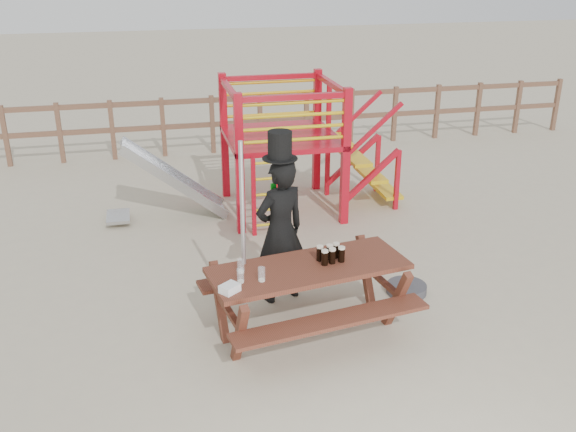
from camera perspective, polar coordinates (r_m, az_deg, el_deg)
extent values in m
plane|color=#B3A78B|center=(7.35, 4.14, -9.66)|extent=(60.00, 60.00, 0.00)
cube|color=brown|center=(13.36, -4.67, 10.33)|extent=(15.00, 0.06, 0.10)
cube|color=brown|center=(13.48, -4.60, 8.24)|extent=(15.00, 0.06, 0.10)
cube|color=brown|center=(13.59, -23.82, 6.50)|extent=(0.09, 0.09, 1.20)
cube|color=brown|center=(13.43, -19.62, 6.95)|extent=(0.09, 0.09, 1.20)
cube|color=brown|center=(13.35, -15.35, 7.37)|extent=(0.09, 0.09, 1.20)
cube|color=brown|center=(13.35, -11.03, 7.75)|extent=(0.09, 0.09, 1.20)
cube|color=brown|center=(13.42, -6.73, 8.09)|extent=(0.09, 0.09, 1.20)
cube|color=brown|center=(13.56, -2.49, 8.37)|extent=(0.09, 0.09, 1.20)
cube|color=brown|center=(13.77, 1.64, 8.61)|extent=(0.09, 0.09, 1.20)
cube|color=brown|center=(14.05, 5.64, 8.79)|extent=(0.09, 0.09, 1.20)
cube|color=brown|center=(14.40, 9.46, 8.93)|extent=(0.09, 0.09, 1.20)
cube|color=brown|center=(14.81, 13.09, 9.03)|extent=(0.09, 0.09, 1.20)
cube|color=brown|center=(15.27, 16.52, 9.08)|extent=(0.09, 0.09, 1.20)
cube|color=brown|center=(15.78, 19.73, 9.11)|extent=(0.09, 0.09, 1.20)
cube|color=brown|center=(16.33, 22.74, 9.10)|extent=(0.09, 0.09, 1.20)
cube|color=#AF0B1A|center=(9.27, -4.33, 4.50)|extent=(0.12, 0.12, 2.10)
cube|color=#AF0B1A|center=(9.63, 5.14, 5.17)|extent=(0.12, 0.12, 2.10)
cube|color=#AF0B1A|center=(10.79, -5.69, 7.05)|extent=(0.12, 0.12, 2.10)
cube|color=#AF0B1A|center=(11.10, 2.58, 7.58)|extent=(0.12, 0.12, 2.10)
cube|color=#AF0B1A|center=(10.13, -0.58, 7.01)|extent=(1.72, 1.72, 0.08)
cube|color=#AF0B1A|center=(9.18, 0.51, 10.52)|extent=(1.60, 0.08, 0.08)
cube|color=#AF0B1A|center=(10.71, -1.55, 12.25)|extent=(1.60, 0.08, 0.08)
cube|color=#AF0B1A|center=(9.80, -5.25, 11.20)|extent=(0.08, 1.60, 0.08)
cube|color=#AF0B1A|center=(10.14, 3.91, 11.62)|extent=(0.08, 1.60, 0.08)
cylinder|color=gold|center=(9.33, 0.50, 6.79)|extent=(1.50, 0.05, 0.05)
cylinder|color=gold|center=(10.84, -1.52, 9.02)|extent=(1.50, 0.05, 0.05)
cylinder|color=gold|center=(9.28, 0.50, 7.86)|extent=(1.50, 0.05, 0.05)
cylinder|color=gold|center=(10.80, -1.53, 9.95)|extent=(1.50, 0.05, 0.05)
cylinder|color=gold|center=(9.24, 0.51, 8.94)|extent=(1.50, 0.05, 0.05)
cylinder|color=gold|center=(10.76, -1.54, 10.89)|extent=(1.50, 0.05, 0.05)
cylinder|color=gold|center=(9.20, 0.51, 10.03)|extent=(1.50, 0.05, 0.05)
cylinder|color=gold|center=(10.73, -1.55, 11.83)|extent=(1.50, 0.05, 0.05)
cube|color=#AF0B1A|center=(9.31, -3.07, 1.67)|extent=(0.06, 0.06, 1.20)
cube|color=#AF0B1A|center=(9.37, -0.91, 1.85)|extent=(0.06, 0.06, 1.20)
cylinder|color=gold|center=(9.51, -1.95, -0.77)|extent=(0.36, 0.04, 0.04)
cylinder|color=gold|center=(9.42, -1.97, 0.57)|extent=(0.36, 0.04, 0.04)
cylinder|color=gold|center=(9.33, -1.99, 1.93)|extent=(0.36, 0.04, 0.04)
cylinder|color=gold|center=(9.25, -2.01, 3.33)|extent=(0.36, 0.04, 0.04)
cylinder|color=gold|center=(9.17, -2.03, 4.74)|extent=(0.36, 0.04, 0.04)
cube|color=gold|center=(10.40, 4.57, 6.66)|extent=(0.30, 0.90, 0.06)
cube|color=gold|center=(10.57, 5.98, 5.18)|extent=(0.30, 0.90, 0.06)
cube|color=gold|center=(10.75, 7.33, 3.74)|extent=(0.30, 0.90, 0.06)
cube|color=gold|center=(10.95, 8.63, 2.35)|extent=(0.30, 0.90, 0.06)
cube|color=#AF0B1A|center=(10.26, 7.38, 3.52)|extent=(0.95, 0.08, 0.86)
cube|color=#AF0B1A|center=(11.07, 5.78, 5.01)|extent=(0.95, 0.08, 0.86)
cube|color=#B6B8BD|center=(10.08, -10.05, 3.13)|extent=(1.53, 0.55, 1.21)
cube|color=#B6B8BD|center=(9.82, -9.96, 2.85)|extent=(1.58, 0.04, 1.28)
cube|color=#B6B8BD|center=(10.33, -10.16, 3.82)|extent=(1.58, 0.04, 1.28)
cube|color=#B6B8BD|center=(10.27, -14.86, -0.04)|extent=(0.35, 0.55, 0.05)
cube|color=maroon|center=(6.83, 1.86, -4.64)|extent=(2.21, 1.11, 0.05)
cube|color=maroon|center=(6.53, 3.92, -9.27)|extent=(2.13, 0.62, 0.04)
cube|color=maroon|center=(7.45, 0.01, -4.93)|extent=(2.13, 0.62, 0.04)
cube|color=maroon|center=(6.76, -5.25, -9.05)|extent=(0.28, 1.27, 0.76)
cube|color=maroon|center=(7.39, 8.24, -6.24)|extent=(0.28, 1.27, 0.76)
imported|color=black|center=(7.47, -0.69, -1.36)|extent=(0.75, 0.62, 1.76)
cube|color=#0D9013|center=(7.50, -1.28, 0.48)|extent=(0.07, 0.04, 0.41)
cylinder|color=black|center=(7.16, -0.72, 5.15)|extent=(0.40, 0.40, 0.01)
cylinder|color=black|center=(7.12, -0.73, 6.37)|extent=(0.27, 0.27, 0.31)
cube|color=white|center=(7.20, -1.32, 7.44)|extent=(0.13, 0.05, 0.04)
cylinder|color=#B2B2B7|center=(6.76, -3.99, -2.22)|extent=(0.05, 0.05, 2.17)
cylinder|color=#3B3B40|center=(8.08, 10.49, -6.37)|extent=(0.49, 0.49, 0.11)
cylinder|color=#3B3B40|center=(8.03, 10.54, -5.72)|extent=(0.06, 0.06, 0.09)
cube|color=white|center=(6.32, -5.21, -6.42)|extent=(0.23, 0.22, 0.08)
cylinder|color=black|center=(6.81, 3.28, -3.78)|extent=(0.07, 0.07, 0.15)
cylinder|color=beige|center=(6.77, 3.30, -3.13)|extent=(0.07, 0.07, 0.02)
cylinder|color=black|center=(6.85, 3.95, -3.63)|extent=(0.07, 0.07, 0.15)
cylinder|color=beige|center=(6.82, 3.97, -2.98)|extent=(0.07, 0.07, 0.02)
cylinder|color=black|center=(6.89, 4.77, -3.48)|extent=(0.07, 0.07, 0.15)
cylinder|color=beige|center=(6.86, 4.79, -2.84)|extent=(0.07, 0.07, 0.02)
cylinder|color=black|center=(6.90, 2.85, -3.39)|extent=(0.07, 0.07, 0.15)
cylinder|color=beige|center=(6.87, 2.86, -2.75)|extent=(0.07, 0.07, 0.02)
cylinder|color=black|center=(6.93, 3.72, -3.30)|extent=(0.07, 0.07, 0.15)
cylinder|color=beige|center=(6.90, 3.74, -2.66)|extent=(0.07, 0.07, 0.02)
cylinder|color=black|center=(6.98, 4.29, -3.13)|extent=(0.07, 0.07, 0.15)
cylinder|color=beige|center=(6.94, 4.31, -2.49)|extent=(0.07, 0.07, 0.02)
cylinder|color=silver|center=(6.47, -4.25, -5.31)|extent=(0.07, 0.07, 0.15)
cylinder|color=beige|center=(6.50, -4.23, -5.82)|extent=(0.07, 0.07, 0.02)
cylinder|color=silver|center=(6.66, -4.22, -4.44)|extent=(0.07, 0.07, 0.15)
cylinder|color=beige|center=(6.69, -4.20, -4.94)|extent=(0.07, 0.07, 0.02)
cylinder|color=silver|center=(6.48, -2.36, -5.20)|extent=(0.07, 0.07, 0.15)
cylinder|color=beige|center=(6.51, -2.35, -5.70)|extent=(0.07, 0.07, 0.02)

